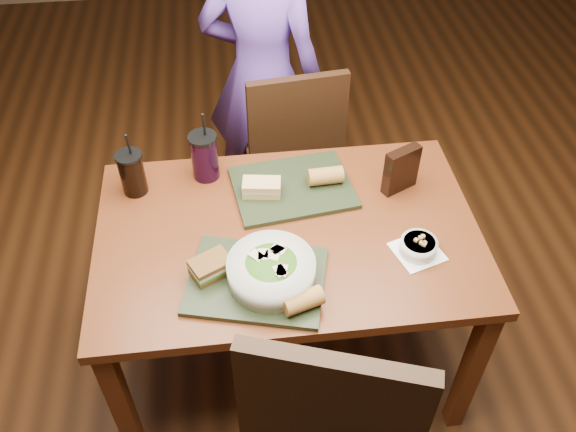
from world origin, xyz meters
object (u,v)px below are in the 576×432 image
object	(u,v)px
baguette_near	(303,301)
cup_berry	(205,156)
chair_far	(294,148)
soup_bowl	(419,246)
dining_table	(288,248)
baguette_far	(325,176)
salad_bowl	(271,269)
chip_bag	(401,170)
tray_near	(256,281)
tray_far	(293,187)
sandwich_near	(211,267)
diner	(262,76)
sandwich_far	(262,187)
cup_cola	(132,173)

from	to	relation	value
baguette_near	cup_berry	world-z (taller)	cup_berry
chair_far	soup_bowl	world-z (taller)	chair_far
dining_table	baguette_far	distance (m)	0.30
salad_bowl	chip_bag	bearing A→B (deg)	37.45
soup_bowl	tray_near	bearing A→B (deg)	-173.12
salad_bowl	tray_far	bearing A→B (deg)	74.28
sandwich_near	baguette_near	xyz separation A→B (m)	(0.27, -0.16, 0.00)
chair_far	diner	size ratio (longest dim) A/B	0.63
dining_table	cup_berry	xyz separation A→B (m)	(-0.27, 0.32, 0.18)
dining_table	chip_bag	size ratio (longest dim) A/B	7.42
sandwich_far	dining_table	bearing A→B (deg)	-67.98
diner	sandwich_far	bearing A→B (deg)	101.85
sandwich_near	chip_bag	xyz separation A→B (m)	(0.69, 0.34, 0.04)
cup_berry	chip_bag	size ratio (longest dim) A/B	1.61
dining_table	diner	bearing A→B (deg)	90.17
sandwich_near	tray_far	bearing A→B (deg)	51.11
cup_cola	tray_near	bearing A→B (deg)	-50.21
dining_table	chip_bag	bearing A→B (deg)	21.40
baguette_far	cup_berry	bearing A→B (deg)	165.35
diner	cup_berry	world-z (taller)	diner
diner	salad_bowl	bearing A→B (deg)	103.29
dining_table	diner	distance (m)	0.97
tray_near	baguette_far	size ratio (longest dim) A/B	3.35
sandwich_near	cup_berry	size ratio (longest dim) A/B	0.52
tray_near	sandwich_near	xyz separation A→B (m)	(-0.14, 0.04, 0.04)
dining_table	salad_bowl	bearing A→B (deg)	-109.60
salad_bowl	baguette_far	world-z (taller)	salad_bowl
diner	salad_bowl	xyz separation A→B (m)	(-0.07, -1.18, 0.06)
baguette_near	chip_bag	xyz separation A→B (m)	(0.42, 0.50, 0.04)
sandwich_far	baguette_near	world-z (taller)	baguette_near
chair_far	sandwich_near	size ratio (longest dim) A/B	6.52
diner	baguette_far	world-z (taller)	diner
dining_table	chair_far	bearing A→B (deg)	80.96
diner	tray_far	xyz separation A→B (m)	(0.04, -0.76, 0.00)
chair_far	baguette_near	world-z (taller)	chair_far
sandwich_near	tray_near	bearing A→B (deg)	-16.71
diner	baguette_near	bearing A→B (deg)	107.23
baguette_near	baguette_far	size ratio (longest dim) A/B	0.96
baguette_far	cup_berry	xyz separation A→B (m)	(-0.43, 0.11, 0.04)
sandwich_near	baguette_far	size ratio (longest dim) A/B	1.17
salad_bowl	cup_berry	xyz separation A→B (m)	(-0.19, 0.54, 0.03)
dining_table	sandwich_far	distance (m)	0.24
chair_far	tray_near	world-z (taller)	chair_far
soup_bowl	cup_berry	world-z (taller)	cup_berry
sandwich_near	baguette_near	size ratio (longest dim) A/B	1.22
diner	chip_bag	xyz separation A→B (m)	(0.43, -0.80, 0.08)
tray_far	diner	bearing A→B (deg)	93.33
diner	sandwich_near	size ratio (longest dim) A/B	10.28
tray_far	sandwich_near	distance (m)	0.48
tray_near	sandwich_far	distance (m)	0.40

